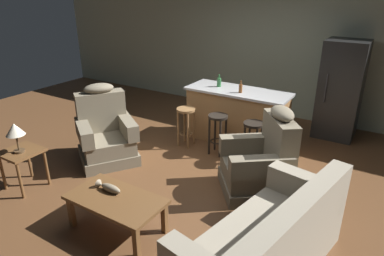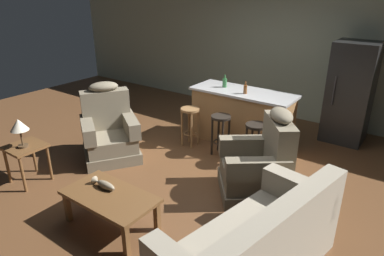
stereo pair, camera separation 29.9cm
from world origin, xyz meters
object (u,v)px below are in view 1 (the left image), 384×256
Objects in this scene: recliner_near_lamp at (106,134)px; recliner_near_island at (261,163)px; bar_stool_middle at (218,127)px; refrigerator at (341,90)px; end_table at (22,157)px; fish_figurine at (109,188)px; table_lamp at (15,131)px; kitchen_island at (237,116)px; bar_stool_right at (253,135)px; couch at (267,244)px; bar_stool_left at (186,120)px; bottle_tall_green at (241,88)px; coffee_table at (116,202)px; bottle_short_amber at (219,82)px.

recliner_near_lamp is 1.00× the size of recliner_near_island.
bar_stool_middle is 2.40m from refrigerator.
recliner_near_island is 2.14× the size of end_table.
table_lamp reaches higher than fish_figurine.
kitchen_island reaches higher than bar_stool_right.
bar_stool_right is at bearing -52.89° from couch.
fish_figurine is 0.28× the size of recliner_near_island.
refrigerator reaches higher than recliner_near_lamp.
table_lamp reaches higher than end_table.
bar_stool_middle is (0.62, 0.00, 0.00)m from bar_stool_left.
recliner_near_island is 3.25m from table_lamp.
bottle_tall_green reaches higher than couch.
coffee_table is 2.92m from bottle_tall_green.
refrigerator is at bearing 51.89° from end_table.
bar_stool_middle is 3.12× the size of bottle_short_amber.
bottle_tall_green is at bearing -16.41° from bottle_short_amber.
bottle_tall_green is (0.36, 2.77, 0.57)m from fish_figurine.
bar_stool_left is at bearing 63.91° from end_table.
bottle_tall_green reaches higher than bar_stool_middle.
coffee_table is 0.20m from fish_figurine.
bottle_tall_green is at bearing -48.99° from couch.
end_table is 0.82× the size of bar_stool_right.
recliner_near_lamp is 2.48m from recliner_near_island.
kitchen_island is at bearing 88.07° from coffee_table.
bottle_tall_green is (1.57, 1.62, 0.61)m from recliner_near_lamp.
refrigerator is (2.93, 2.93, 0.46)m from recliner_near_lamp.
end_table is 0.82× the size of bar_stool_middle.
table_lamp is 2.00× the size of bottle_tall_green.
bottle_tall_green is (0.09, -0.12, 0.55)m from kitchen_island.
coffee_table is at bearing -110.55° from refrigerator.
bar_stool_right is at bearing -34.38° from bottle_short_amber.
bottle_short_amber reaches higher than coffee_table.
table_lamp is at bearing -53.83° from end_table.
refrigerator is at bearing 79.00° from recliner_near_lamp.
bottle_tall_green reaches higher than end_table.
kitchen_island is 2.65× the size of bar_stool_middle.
coffee_table is 0.54× the size of couch.
bottle_short_amber is (-0.34, 0.66, 0.56)m from bar_stool_middle.
couch is 4.94× the size of table_lamp.
fish_figurine is 0.83× the size of table_lamp.
couch is 1.69× the size of recliner_near_island.
kitchen_island is (0.26, 2.88, 0.02)m from fish_figurine.
bar_stool_left is at bearing 180.00° from bar_stool_right.
bottle_short_amber is at bearing -82.58° from recliner_near_island.
table_lamp is 3.50m from kitchen_island.
coffee_table is at bearing -84.48° from bottle_short_amber.
kitchen_island reaches higher than couch.
recliner_near_island is at bearing -59.68° from bar_stool_right.
table_lamp is at bearing -178.70° from coffee_table.
end_table is 5.30m from refrigerator.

